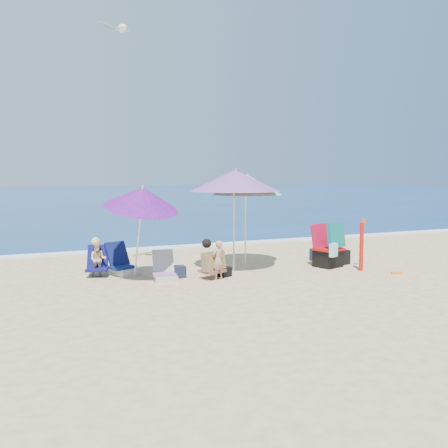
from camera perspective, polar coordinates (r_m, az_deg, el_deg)
name	(u,v)px	position (r m, az deg, el deg)	size (l,w,h in m)	color
ground	(256,281)	(10.31, 3.77, -6.54)	(120.00, 120.00, 0.00)	#D8BC84
sea	(58,196)	(54.20, -18.54, 3.10)	(120.00, 80.00, 0.12)	navy
foam	(179,247)	(14.95, -5.20, -2.62)	(120.00, 0.50, 0.04)	white
umbrella_turquoise	(235,181)	(11.13, 1.28, 5.01)	(2.06, 2.06, 2.33)	silver
umbrella_striped	(247,185)	(11.85, 2.65, 4.55)	(2.07, 2.07, 2.22)	silver
umbrella_blue	(142,198)	(10.18, -9.40, 3.00)	(1.85, 1.89, 2.10)	silver
furled_umbrella	(362,241)	(11.72, 15.61, -1.94)	(0.35, 0.35, 1.21)	red
chair_navy	(123,266)	(11.11, -11.53, -4.77)	(0.76, 0.77, 0.70)	#0D1D4C
chair_rainbow	(165,273)	(10.32, -6.85, -5.62)	(0.54, 0.61, 0.62)	#E75161
camp_chair_left	(336,254)	(12.44, 12.74, -3.34)	(0.69, 0.60, 0.86)	#A70B0D
camp_chair_right	(329,251)	(11.97, 11.97, -3.06)	(0.73, 0.85, 1.07)	#B00C0E
person_center	(215,260)	(10.38, -1.05, -4.17)	(0.60, 0.56, 0.83)	tan
person_left	(98,259)	(11.02, -14.34, -3.92)	(0.60, 0.74, 0.83)	tan
bag_navy_a	(178,272)	(10.61, -5.38, -5.51)	(0.33, 0.24, 0.25)	#191F37
bag_navy_b	(319,255)	(12.82, 10.93, -3.50)	(0.44, 0.34, 0.31)	#1A223A
bag_black_b	(225,272)	(10.67, 0.08, -5.54)	(0.32, 0.28, 0.21)	black
orange_item	(397,273)	(11.64, 19.28, -5.35)	(0.26, 0.19, 0.03)	orange
seagull	(121,28)	(11.22, -11.75, 21.21)	(0.72, 0.61, 0.15)	white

